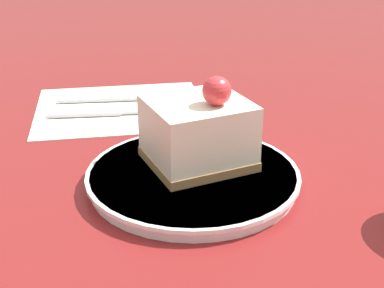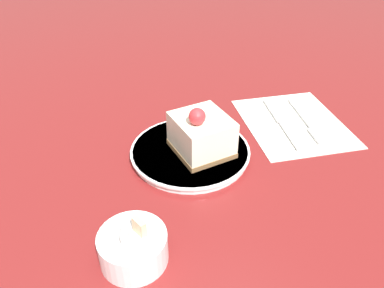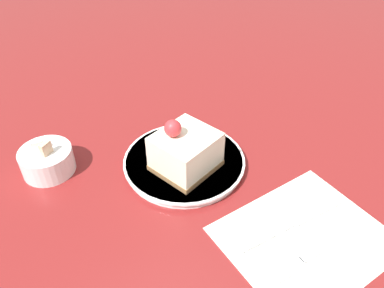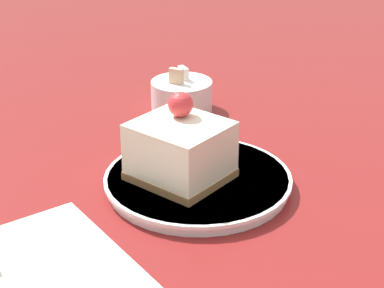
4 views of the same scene
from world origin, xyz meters
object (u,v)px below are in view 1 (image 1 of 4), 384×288
fork (131,98)px  cake_slice (199,131)px  plate (193,177)px  knife (108,113)px

fork → cake_slice: bearing=16.6°
plate → knife: (-0.21, -0.03, -0.00)m
cake_slice → fork: (-0.24, 0.00, -0.04)m
plate → fork: 0.25m
cake_slice → knife: bearing=-169.7°
plate → cake_slice: size_ratio=2.12×
cake_slice → fork: 0.24m
cake_slice → knife: (-0.20, -0.04, -0.04)m
plate → fork: (-0.25, 0.01, -0.00)m
cake_slice → knife: size_ratio=0.54×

